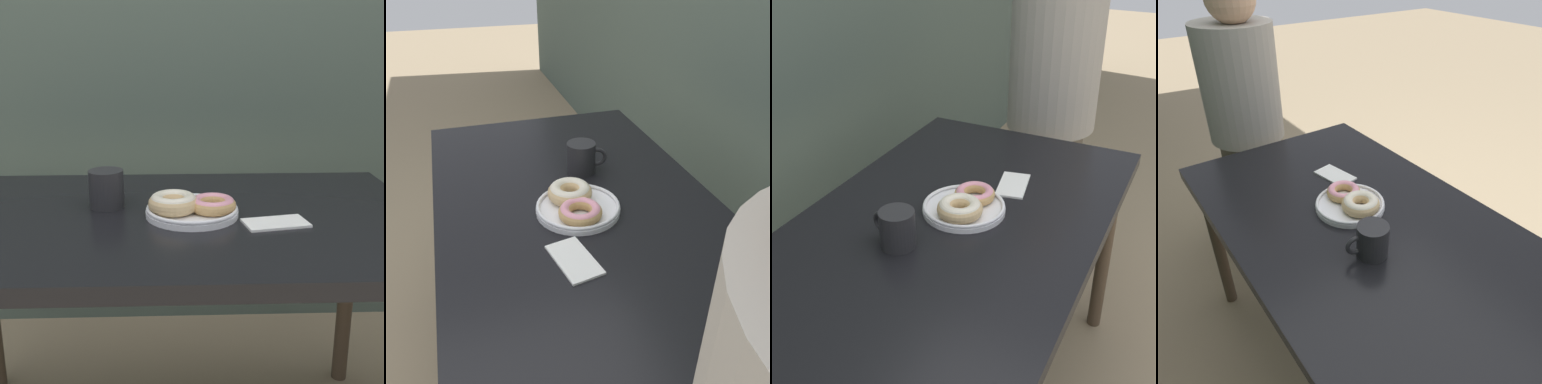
# 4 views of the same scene
# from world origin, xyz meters

# --- Properties ---
(ground_plane) EXTENTS (14.00, 14.00, 0.00)m
(ground_plane) POSITION_xyz_m (0.00, 0.00, 0.00)
(ground_plane) COLOR #937F60
(dining_table) EXTENTS (1.28, 0.77, 0.72)m
(dining_table) POSITION_xyz_m (0.00, 0.34, 0.64)
(dining_table) COLOR black
(dining_table) RESTS_ON ground_plane
(donut_plate) EXTENTS (0.25, 0.23, 0.06)m
(donut_plate) POSITION_xyz_m (0.05, 0.33, 0.74)
(donut_plate) COLOR white
(donut_plate) RESTS_ON dining_table
(coffee_mug) EXTENTS (0.09, 0.12, 0.10)m
(coffee_mug) POSITION_xyz_m (-0.15, 0.41, 0.76)
(coffee_mug) COLOR #232326
(coffee_mug) RESTS_ON dining_table
(person_figure) EXTENTS (0.35, 0.35, 1.36)m
(person_figure) POSITION_xyz_m (0.90, 0.35, 0.74)
(person_figure) COLOR brown
(person_figure) RESTS_ON ground_plane
(napkin) EXTENTS (0.16, 0.11, 0.01)m
(napkin) POSITION_xyz_m (0.25, 0.26, 0.72)
(napkin) COLOR white
(napkin) RESTS_ON dining_table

